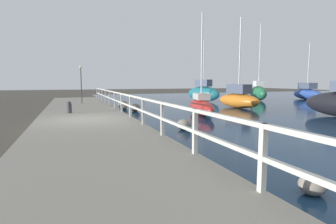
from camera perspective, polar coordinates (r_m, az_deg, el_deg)
The scene contains 15 objects.
ground_plane at distance 12.58m, azimuth -17.36°, elevation -2.85°, with size 120.00×120.00×0.00m, color #4C473D.
dock_walkway at distance 12.55m, azimuth -17.39°, elevation -2.19°, with size 4.35×36.00×0.29m.
railing at distance 12.73m, azimuth -8.17°, elevation 2.12°, with size 0.10×32.50×1.08m.
boulder_near_dock at distance 20.15m, azimuth -9.78°, elevation 1.61°, with size 0.76×0.68×0.57m.
boulder_downstream at distance 19.21m, azimuth -9.58°, elevation 1.05°, with size 0.47×0.42×0.35m.
boulder_far_strip at distance 5.44m, azimuth 29.02°, elevation -13.62°, with size 0.51×0.46×0.38m.
boulder_upstream at distance 10.93m, azimuth 3.51°, elevation -2.75°, with size 0.60×0.54×0.45m.
boulder_mid_strip at distance 17.81m, azimuth -7.23°, elevation 0.96°, with size 0.72×0.64×0.54m.
mooring_bollard at distance 15.31m, azimuth -20.69°, elevation 0.99°, with size 0.25×0.25×0.65m.
dock_lamp at distance 21.76m, azimuth -18.41°, elevation 6.93°, with size 0.21×0.21×2.96m.
sailboat_green at distance 29.86m, azimuth 19.06°, elevation 4.06°, with size 2.28×3.61×8.09m.
sailboat_red at distance 16.06m, azimuth 7.22°, elevation 1.36°, with size 2.16×4.74×6.04m.
sailboat_orange at distance 20.83m, azimuth 15.10°, elevation 2.85°, with size 2.01×4.18×6.75m.
sailboat_teal at distance 26.86m, azimuth 7.69°, elevation 4.20°, with size 2.62×4.14×6.17m.
sailboat_blue at distance 33.60m, azimuth 28.00°, elevation 3.71°, with size 2.61×4.97×6.31m.
Camera 1 is at (-0.66, -12.40, 1.99)m, focal length 28.00 mm.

